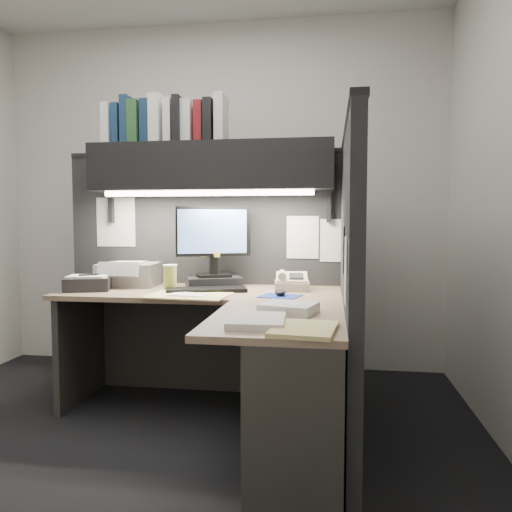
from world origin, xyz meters
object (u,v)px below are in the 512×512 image
Objects in this scene: printer at (129,274)px; notebook_stack at (88,284)px; keyboard at (207,290)px; coffee_cup at (170,278)px; desk at (237,364)px; monitor at (213,255)px; overhead_shelf at (212,167)px; telephone at (292,283)px.

printer is 0.31m from notebook_stack.
coffee_cup is at bearing 156.12° from keyboard.
desk is 0.83m from coffee_cup.
monitor is 1.40× the size of printer.
overhead_shelf is 0.80m from keyboard.
keyboard is 1.81× the size of notebook_stack.
printer is (-0.58, 0.22, 0.06)m from keyboard.
overhead_shelf is 0.90m from printer.
telephone reaches higher than notebook_stack.
keyboard is (0.02, -0.24, -0.76)m from overhead_shelf.
notebook_stack reaches higher than keyboard.
coffee_cup reaches higher than printer.
notebook_stack is (-0.51, -0.06, -0.04)m from coffee_cup.
overhead_shelf is at bearing 111.79° from desk.
desk is 3.54× the size of keyboard.
keyboard is at bearing 2.76° from notebook_stack.
coffee_cup is 0.41× the size of printer.
monitor is 1.08× the size of keyboard.
printer is at bearing 141.76° from keyboard.
keyboard is at bearing -85.40° from overhead_shelf.
monitor is at bearing 111.71° from desk.
keyboard is 0.25m from coffee_cup.
desk is 1.33m from overhead_shelf.
overhead_shelf reaches higher than printer.
telephone reaches higher than keyboard.
monitor is at bearing 37.71° from coffee_cup.
telephone is (0.51, -0.04, -0.16)m from monitor.
desk is 7.71× the size of telephone.
notebook_stack is (-0.74, -0.24, -0.17)m from monitor.
telephone is at bearing 71.77° from desk.
desk is at bearing -90.80° from monitor.
monitor is (0.01, -0.03, -0.56)m from overhead_shelf.
printer is at bearing 58.07° from notebook_stack.
printer is at bearing 171.05° from telephone.
keyboard is at bearing -24.73° from printer.
notebook_stack is at bearing 155.04° from desk.
keyboard is 0.53m from telephone.
notebook_stack is at bearing 165.49° from keyboard.
monitor is at bearing 18.18° from notebook_stack.
monitor reaches higher than notebook_stack.
overhead_shelf is 3.23× the size of keyboard.
desk is 0.78m from telephone.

